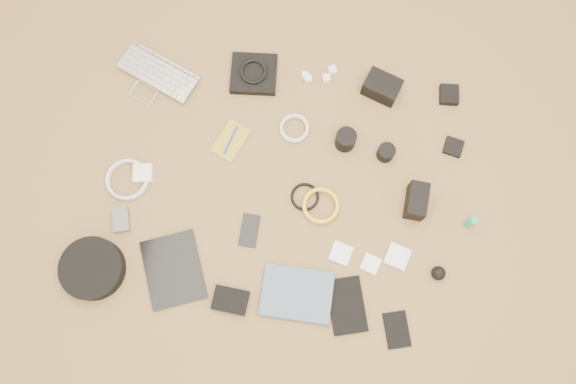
# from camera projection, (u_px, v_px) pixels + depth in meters

# --- Properties ---
(room_shell) EXTENTS (4.04, 4.04, 2.58)m
(room_shell) POSITION_uv_depth(u_px,v_px,m) (267.00, 11.00, 0.90)
(room_shell) COLOR brown
(room_shell) RESTS_ON ground
(laptop) EXTENTS (0.38, 0.33, 0.02)m
(laptop) POSITION_uv_depth(u_px,v_px,m) (152.00, 82.00, 2.21)
(laptop) COLOR silver
(laptop) RESTS_ON ground
(headphone_pouch) EXTENTS (0.19, 0.18, 0.03)m
(headphone_pouch) POSITION_uv_depth(u_px,v_px,m) (254.00, 74.00, 2.22)
(headphone_pouch) COLOR black
(headphone_pouch) RESTS_ON ground
(headphones) EXTENTS (0.14, 0.14, 0.01)m
(headphones) POSITION_uv_depth(u_px,v_px,m) (253.00, 71.00, 2.19)
(headphones) COLOR black
(headphones) RESTS_ON headphone_pouch
(charger_a) EXTENTS (0.03, 0.03, 0.02)m
(charger_a) POSITION_uv_depth(u_px,v_px,m) (305.00, 76.00, 2.22)
(charger_a) COLOR silver
(charger_a) RESTS_ON ground
(charger_b) EXTENTS (0.03, 0.03, 0.02)m
(charger_b) POSITION_uv_depth(u_px,v_px,m) (308.00, 79.00, 2.21)
(charger_b) COLOR silver
(charger_b) RESTS_ON ground
(charger_c) EXTENTS (0.04, 0.04, 0.03)m
(charger_c) POSITION_uv_depth(u_px,v_px,m) (332.00, 70.00, 2.22)
(charger_c) COLOR silver
(charger_c) RESTS_ON ground
(charger_d) EXTENTS (0.03, 0.03, 0.03)m
(charger_d) POSITION_uv_depth(u_px,v_px,m) (326.00, 79.00, 2.21)
(charger_d) COLOR silver
(charger_d) RESTS_ON ground
(dslr_camera) EXTENTS (0.16, 0.13, 0.08)m
(dslr_camera) POSITION_uv_depth(u_px,v_px,m) (382.00, 87.00, 2.18)
(dslr_camera) COLOR black
(dslr_camera) RESTS_ON ground
(lens_pouch) EXTENTS (0.08, 0.08, 0.03)m
(lens_pouch) POSITION_uv_depth(u_px,v_px,m) (449.00, 95.00, 2.20)
(lens_pouch) COLOR black
(lens_pouch) RESTS_ON ground
(notebook_olive) EXTENTS (0.15, 0.18, 0.01)m
(notebook_olive) POSITION_uv_depth(u_px,v_px,m) (231.00, 141.00, 2.16)
(notebook_olive) COLOR olive
(notebook_olive) RESTS_ON ground
(pen_blue) EXTENTS (0.04, 0.12, 0.01)m
(pen_blue) POSITION_uv_depth(u_px,v_px,m) (231.00, 140.00, 2.15)
(pen_blue) COLOR #1333A2
(pen_blue) RESTS_ON notebook_olive
(cable_white_a) EXTENTS (0.13, 0.13, 0.01)m
(cable_white_a) POSITION_uv_depth(u_px,v_px,m) (294.00, 129.00, 2.17)
(cable_white_a) COLOR silver
(cable_white_a) RESTS_ON ground
(lens_a) EXTENTS (0.09, 0.09, 0.08)m
(lens_a) POSITION_uv_depth(u_px,v_px,m) (346.00, 140.00, 2.12)
(lens_a) COLOR black
(lens_a) RESTS_ON ground
(lens_b) EXTENTS (0.08, 0.08, 0.06)m
(lens_b) POSITION_uv_depth(u_px,v_px,m) (386.00, 152.00, 2.12)
(lens_b) COLOR black
(lens_b) RESTS_ON ground
(card_reader) EXTENTS (0.08, 0.08, 0.02)m
(card_reader) POSITION_uv_depth(u_px,v_px,m) (453.00, 147.00, 2.15)
(card_reader) COLOR black
(card_reader) RESTS_ON ground
(power_brick) EXTENTS (0.08, 0.08, 0.03)m
(power_brick) POSITION_uv_depth(u_px,v_px,m) (143.00, 173.00, 2.12)
(power_brick) COLOR silver
(power_brick) RESTS_ON ground
(cable_white_b) EXTENTS (0.20, 0.20, 0.01)m
(cable_white_b) POSITION_uv_depth(u_px,v_px,m) (128.00, 180.00, 2.12)
(cable_white_b) COLOR silver
(cable_white_b) RESTS_ON ground
(cable_black) EXTENTS (0.12, 0.12, 0.01)m
(cable_black) POSITION_uv_depth(u_px,v_px,m) (305.00, 197.00, 2.11)
(cable_black) COLOR black
(cable_black) RESTS_ON ground
(cable_yellow) EXTENTS (0.17, 0.17, 0.02)m
(cable_yellow) POSITION_uv_depth(u_px,v_px,m) (321.00, 206.00, 2.10)
(cable_yellow) COLOR gold
(cable_yellow) RESTS_ON ground
(flash) EXTENTS (0.08, 0.13, 0.10)m
(flash) POSITION_uv_depth(u_px,v_px,m) (416.00, 201.00, 2.06)
(flash) COLOR black
(flash) RESTS_ON ground
(lens_cleaner) EXTENTS (0.03, 0.03, 0.09)m
(lens_cleaner) POSITION_uv_depth(u_px,v_px,m) (471.00, 222.00, 2.04)
(lens_cleaner) COLOR teal
(lens_cleaner) RESTS_ON ground
(battery_charger) EXTENTS (0.08, 0.10, 0.03)m
(battery_charger) POSITION_uv_depth(u_px,v_px,m) (121.00, 220.00, 2.08)
(battery_charger) COLOR #55555A
(battery_charger) RESTS_ON ground
(tablet) EXTENTS (0.28, 0.32, 0.01)m
(tablet) POSITION_uv_depth(u_px,v_px,m) (174.00, 270.00, 2.04)
(tablet) COLOR black
(tablet) RESTS_ON ground
(phone) EXTENTS (0.07, 0.12, 0.01)m
(phone) POSITION_uv_depth(u_px,v_px,m) (250.00, 230.00, 2.08)
(phone) COLOR black
(phone) RESTS_ON ground
(filter_case_left) EXTENTS (0.09, 0.09, 0.01)m
(filter_case_left) POSITION_uv_depth(u_px,v_px,m) (341.00, 253.00, 2.06)
(filter_case_left) COLOR silver
(filter_case_left) RESTS_ON ground
(filter_case_mid) EXTENTS (0.08, 0.08, 0.01)m
(filter_case_mid) POSITION_uv_depth(u_px,v_px,m) (371.00, 264.00, 2.05)
(filter_case_mid) COLOR silver
(filter_case_mid) RESTS_ON ground
(filter_case_right) EXTENTS (0.10, 0.10, 0.01)m
(filter_case_right) POSITION_uv_depth(u_px,v_px,m) (398.00, 256.00, 2.05)
(filter_case_right) COLOR silver
(filter_case_right) RESTS_ON ground
(air_blower) EXTENTS (0.05, 0.05, 0.05)m
(air_blower) POSITION_uv_depth(u_px,v_px,m) (438.00, 273.00, 2.02)
(air_blower) COLOR black
(air_blower) RESTS_ON ground
(headphone_case) EXTENTS (0.29, 0.29, 0.06)m
(headphone_case) POSITION_uv_depth(u_px,v_px,m) (92.00, 269.00, 2.02)
(headphone_case) COLOR black
(headphone_case) RESTS_ON ground
(drive_case) EXTENTS (0.13, 0.10, 0.03)m
(drive_case) POSITION_uv_depth(u_px,v_px,m) (230.00, 300.00, 2.01)
(drive_case) COLOR black
(drive_case) RESTS_ON ground
(paperback) EXTENTS (0.25, 0.19, 0.02)m
(paperback) POSITION_uv_depth(u_px,v_px,m) (293.00, 321.00, 1.99)
(paperback) COLOR #435C72
(paperback) RESTS_ON ground
(notebook_black_a) EXTENTS (0.17, 0.23, 0.01)m
(notebook_black_a) POSITION_uv_depth(u_px,v_px,m) (347.00, 306.00, 2.01)
(notebook_black_a) COLOR black
(notebook_black_a) RESTS_ON ground
(notebook_black_b) EXTENTS (0.11, 0.14, 0.01)m
(notebook_black_b) POSITION_uv_depth(u_px,v_px,m) (397.00, 330.00, 1.99)
(notebook_black_b) COLOR black
(notebook_black_b) RESTS_ON ground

